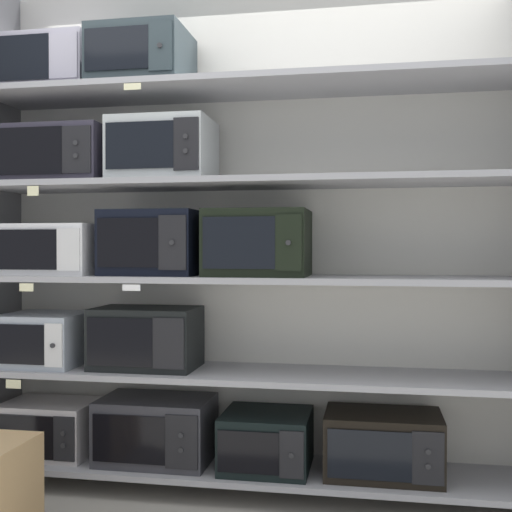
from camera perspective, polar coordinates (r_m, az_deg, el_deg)
back_panel at (r=3.47m, az=0.77°, el=2.31°), size 3.04×0.04×2.66m
shelf_0 at (r=3.40m, az=0.00°, el=-18.48°), size 2.84×0.48×0.03m
microwave_0 at (r=3.71m, az=-17.92°, el=-14.35°), size 0.47×0.35×0.28m
microwave_1 at (r=3.47m, az=-8.87°, el=-15.00°), size 0.57×0.39×0.33m
microwave_2 at (r=3.34m, az=0.95°, el=-16.07°), size 0.43×0.42×0.28m
microwave_3 at (r=3.30m, az=11.24°, el=-16.09°), size 0.56×0.38×0.30m
shelf_1 at (r=3.27m, az=0.00°, el=-10.50°), size 2.84×0.48×0.03m
microwave_4 at (r=3.63m, az=-18.28°, el=-7.01°), size 0.42×0.42×0.27m
microwave_5 at (r=3.39m, az=-9.75°, el=-7.18°), size 0.53×0.35×0.31m
price_tag_0 at (r=3.47m, az=-20.77°, el=-10.60°), size 0.08×0.00×0.04m
shelf_2 at (r=3.21m, az=0.00°, el=-2.05°), size 2.84×0.48×0.03m
microwave_6 at (r=3.57m, az=-17.64°, el=0.56°), size 0.52×0.41×0.26m
microwave_7 at (r=3.34m, az=-9.14°, el=1.16°), size 0.48×0.38×0.33m
microwave_8 at (r=3.20m, az=0.20°, el=1.16°), size 0.50×0.42×0.33m
price_tag_1 at (r=3.37m, az=-19.74°, el=-2.64°), size 0.07×0.00×0.04m
price_tag_2 at (r=3.13m, az=-11.02°, el=-2.78°), size 0.09×0.00×0.03m
shelf_3 at (r=3.23m, az=0.00°, el=6.52°), size 2.84×0.48×0.03m
microwave_9 at (r=3.59m, az=-17.26°, el=8.49°), size 0.58×0.41×0.29m
microwave_10 at (r=3.36m, az=-8.26°, el=9.26°), size 0.50×0.40×0.32m
price_tag_3 at (r=3.36m, az=-19.23°, el=5.49°), size 0.06×0.00×0.05m
shelf_4 at (r=3.31m, az=0.00°, el=14.84°), size 2.84×0.48×0.03m
microwave_11 at (r=3.70m, az=-17.90°, el=15.79°), size 0.49×0.33×0.28m
microwave_12 at (r=3.50m, az=-10.10°, el=16.78°), size 0.47×0.43×0.29m
price_tag_4 at (r=3.22m, az=-10.94°, el=14.59°), size 0.09×0.00×0.03m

